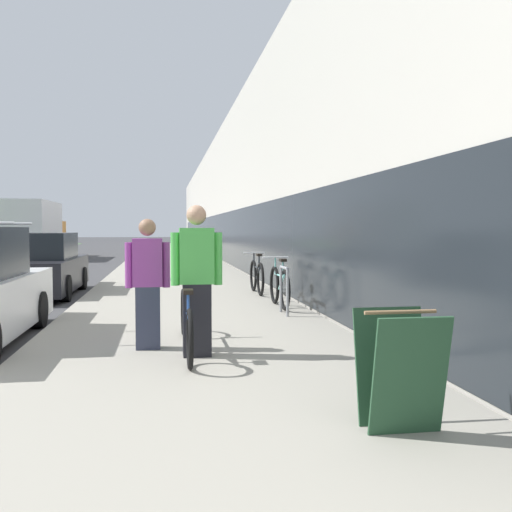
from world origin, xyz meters
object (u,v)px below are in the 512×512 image
tandem_bicycle (186,321)px  cruiser_bike_middle (257,276)px  person_rider (197,280)px  bike_rack_hoop (284,285)px  vintage_roadster_curbside (40,267)px  cruiser_bike_nearest (279,286)px  sandwich_board_sign (400,369)px  person_bystander (148,284)px  moving_truck (32,230)px

tandem_bicycle → cruiser_bike_middle: bearing=72.6°
person_rider → bike_rack_hoop: bearing=60.8°
tandem_bicycle → bike_rack_hoop: 3.26m
bike_rack_hoop → cruiser_bike_middle: 3.28m
tandem_bicycle → vintage_roadster_curbside: bearing=113.5°
person_rider → bike_rack_hoop: size_ratio=2.11×
cruiser_bike_nearest → cruiser_bike_middle: 2.35m
cruiser_bike_nearest → vintage_roadster_curbside: vintage_roadster_curbside is taller
cruiser_bike_middle → sandwich_board_sign: (-0.40, -9.04, 0.05)m
person_rider → cruiser_bike_middle: person_rider is taller
person_rider → person_bystander: bearing=139.1°
person_rider → sandwich_board_sign: 3.07m
person_bystander → vintage_roadster_curbside: 7.77m
tandem_bicycle → vintage_roadster_curbside: 8.09m
person_rider → cruiser_bike_middle: size_ratio=1.01×
person_bystander → person_rider: bearing=-40.9°
cruiser_bike_nearest → vintage_roadster_curbside: 6.40m
sandwich_board_sign → cruiser_bike_middle: bearing=87.5°
tandem_bicycle → person_rider: 0.65m
tandem_bicycle → person_bystander: bearing=161.6°
person_bystander → cruiser_bike_nearest: person_bystander is taller
vintage_roadster_curbside → moving_truck: 18.36m
person_rider → vintage_roadster_curbside: person_rider is taller
person_rider → vintage_roadster_curbside: bearing=113.3°
vintage_roadster_curbside → person_rider: bearing=-66.7°
tandem_bicycle → vintage_roadster_curbside: size_ratio=0.62×
tandem_bicycle → person_bystander: (-0.47, 0.16, 0.46)m
cruiser_bike_middle → moving_truck: (-9.15, 19.33, 1.03)m
cruiser_bike_middle → moving_truck: 21.41m
bike_rack_hoop → cruiser_bike_middle: size_ratio=0.48×
person_bystander → bike_rack_hoop: (2.28, 2.54, -0.30)m
moving_truck → cruiser_bike_nearest: bearing=-67.0°
person_bystander → cruiser_bike_middle: 6.28m
sandwich_board_sign → bike_rack_hoop: bearing=86.6°
cruiser_bike_nearest → bike_rack_hoop: bearing=-96.6°
vintage_roadster_curbside → moving_truck: (-4.06, 17.88, 0.86)m
tandem_bicycle → cruiser_bike_nearest: size_ratio=1.54×
person_rider → moving_truck: bearing=106.1°
person_bystander → sandwich_board_sign: size_ratio=1.81×
bike_rack_hoop → moving_truck: moving_truck is taller
person_rider → bike_rack_hoop: person_rider is taller
tandem_bicycle → cruiser_bike_middle: cruiser_bike_middle is taller
cruiser_bike_middle → vintage_roadster_curbside: size_ratio=0.40×
person_bystander → bike_rack_hoop: bearing=48.1°
tandem_bicycle → vintage_roadster_curbside: (-3.23, 7.42, 0.21)m
person_rider → vintage_roadster_curbside: size_ratio=0.41×
person_rider → cruiser_bike_nearest: person_rider is taller
tandem_bicycle → sandwich_board_sign: bearing=-64.4°
tandem_bicycle → person_rider: (0.11, -0.35, 0.54)m
person_rider → tandem_bicycle: bearing=108.1°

